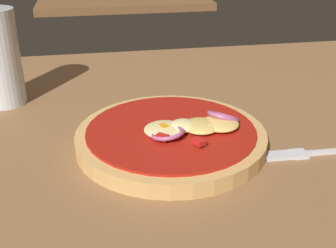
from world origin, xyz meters
TOP-DOWN VIEW (x-y plane):
  - dining_table at (0.00, 0.00)m, footprint 1.12×0.82m
  - pizza at (0.03, -0.02)m, footprint 0.24×0.24m
  - fork at (0.21, -0.08)m, footprint 0.18×0.02m

SIDE VIEW (x-z plane):
  - dining_table at x=0.00m, z-range 0.00..0.03m
  - fork at x=0.21m, z-range 0.03..0.03m
  - pizza at x=0.03m, z-range 0.02..0.06m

